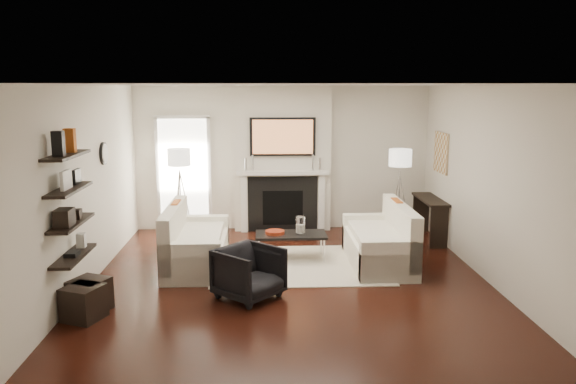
{
  "coord_description": "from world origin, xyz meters",
  "views": [
    {
      "loc": [
        -0.37,
        -7.51,
        2.67
      ],
      "look_at": [
        0.0,
        0.6,
        1.15
      ],
      "focal_mm": 35.0,
      "sensor_mm": 36.0,
      "label": 1
    }
  ],
  "objects_px": {
    "loveseat_right_base": "(378,251)",
    "ottoman_near": "(90,295)",
    "loveseat_left_base": "(197,253)",
    "lamp_left_shade": "(179,157)",
    "coffee_table": "(291,235)",
    "armchair": "(249,270)",
    "lamp_right_shade": "(400,158)"
  },
  "relations": [
    {
      "from": "loveseat_left_base",
      "to": "armchair",
      "type": "xyz_separation_m",
      "value": [
        0.82,
        -1.32,
        0.16
      ]
    },
    {
      "from": "armchair",
      "to": "ottoman_near",
      "type": "height_order",
      "value": "armchair"
    },
    {
      "from": "armchair",
      "to": "ottoman_near",
      "type": "distance_m",
      "value": 1.95
    },
    {
      "from": "lamp_right_shade",
      "to": "ottoman_near",
      "type": "relative_size",
      "value": 1.0
    },
    {
      "from": "loveseat_right_base",
      "to": "coffee_table",
      "type": "relative_size",
      "value": 1.64
    },
    {
      "from": "loveseat_right_base",
      "to": "lamp_right_shade",
      "type": "xyz_separation_m",
      "value": [
        0.67,
        1.52,
        1.24
      ]
    },
    {
      "from": "loveseat_left_base",
      "to": "coffee_table",
      "type": "height_order",
      "value": "same"
    },
    {
      "from": "lamp_right_shade",
      "to": "ottoman_near",
      "type": "distance_m",
      "value": 5.66
    },
    {
      "from": "loveseat_left_base",
      "to": "lamp_left_shade",
      "type": "xyz_separation_m",
      "value": [
        -0.48,
        1.75,
        1.24
      ]
    },
    {
      "from": "loveseat_left_base",
      "to": "loveseat_right_base",
      "type": "relative_size",
      "value": 1.0
    },
    {
      "from": "ottoman_near",
      "to": "loveseat_left_base",
      "type": "bearing_deg",
      "value": 56.67
    },
    {
      "from": "lamp_right_shade",
      "to": "loveseat_left_base",
      "type": "bearing_deg",
      "value": -156.35
    },
    {
      "from": "armchair",
      "to": "lamp_left_shade",
      "type": "relative_size",
      "value": 1.83
    },
    {
      "from": "coffee_table",
      "to": "ottoman_near",
      "type": "relative_size",
      "value": 2.75
    },
    {
      "from": "loveseat_right_base",
      "to": "armchair",
      "type": "height_order",
      "value": "armchair"
    },
    {
      "from": "lamp_left_shade",
      "to": "armchair",
      "type": "bearing_deg",
      "value": -67.16
    },
    {
      "from": "loveseat_left_base",
      "to": "armchair",
      "type": "bearing_deg",
      "value": -58.29
    },
    {
      "from": "loveseat_right_base",
      "to": "loveseat_left_base",
      "type": "bearing_deg",
      "value": 179.63
    },
    {
      "from": "loveseat_right_base",
      "to": "armchair",
      "type": "xyz_separation_m",
      "value": [
        -1.94,
        -1.3,
        0.16
      ]
    },
    {
      "from": "loveseat_left_base",
      "to": "coffee_table",
      "type": "distance_m",
      "value": 1.47
    },
    {
      "from": "lamp_left_shade",
      "to": "lamp_right_shade",
      "type": "xyz_separation_m",
      "value": [
        3.9,
        -0.26,
        0.0
      ]
    },
    {
      "from": "lamp_right_shade",
      "to": "armchair",
      "type": "bearing_deg",
      "value": -132.75
    },
    {
      "from": "loveseat_right_base",
      "to": "ottoman_near",
      "type": "bearing_deg",
      "value": -156.75
    },
    {
      "from": "lamp_left_shade",
      "to": "lamp_right_shade",
      "type": "height_order",
      "value": "same"
    },
    {
      "from": "loveseat_left_base",
      "to": "ottoman_near",
      "type": "xyz_separation_m",
      "value": [
        -1.1,
        -1.67,
        -0.01
      ]
    },
    {
      "from": "armchair",
      "to": "lamp_left_shade",
      "type": "bearing_deg",
      "value": 65.81
    },
    {
      "from": "ottoman_near",
      "to": "coffee_table",
      "type": "bearing_deg",
      "value": 37.66
    },
    {
      "from": "loveseat_right_base",
      "to": "ottoman_near",
      "type": "relative_size",
      "value": 4.5
    },
    {
      "from": "lamp_left_shade",
      "to": "ottoman_near",
      "type": "distance_m",
      "value": 3.7
    },
    {
      "from": "lamp_left_shade",
      "to": "loveseat_right_base",
      "type": "bearing_deg",
      "value": -28.74
    },
    {
      "from": "loveseat_left_base",
      "to": "ottoman_near",
      "type": "bearing_deg",
      "value": -123.33
    },
    {
      "from": "coffee_table",
      "to": "lamp_left_shade",
      "type": "distance_m",
      "value": 2.63
    }
  ]
}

